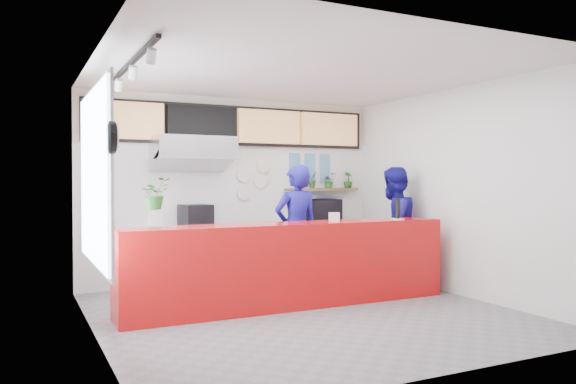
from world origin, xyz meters
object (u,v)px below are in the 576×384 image
object	(u,v)px
espresso_machine	(318,212)
staff_right	(393,227)
staff_center	(296,230)
service_counter	(291,265)
panini_oven	(196,217)
pepper_mill	(398,209)

from	to	relation	value
espresso_machine	staff_right	world-z (taller)	staff_right
espresso_machine	staff_center	distance (m)	1.59
espresso_machine	staff_center	xyz separation A→B (m)	(-1.03, -1.20, -0.18)
service_counter	panini_oven	size ratio (longest dim) A/B	10.47
espresso_machine	staff_right	xyz separation A→B (m)	(0.65, -1.23, -0.18)
pepper_mill	staff_right	bearing A→B (deg)	57.76
staff_center	staff_right	xyz separation A→B (m)	(1.68, -0.03, -0.01)
staff_center	espresso_machine	bearing A→B (deg)	-133.00
panini_oven	pepper_mill	xyz separation A→B (m)	(2.40, -1.89, 0.16)
panini_oven	pepper_mill	bearing A→B (deg)	-45.44
espresso_machine	staff_right	bearing A→B (deg)	-55.83
service_counter	espresso_machine	size ratio (longest dim) A/B	6.63
panini_oven	staff_right	distance (m)	3.08
staff_center	staff_right	bearing A→B (deg)	176.61
service_counter	staff_right	world-z (taller)	staff_right
staff_center	panini_oven	bearing A→B (deg)	-48.76
panini_oven	staff_center	bearing A→B (deg)	-53.72
espresso_machine	service_counter	bearing A→B (deg)	-122.03
panini_oven	pepper_mill	size ratio (longest dim) A/B	1.52
service_counter	staff_right	bearing A→B (deg)	15.45
staff_right	pepper_mill	xyz separation A→B (m)	(-0.42, -0.66, 0.32)
panini_oven	espresso_machine	size ratio (longest dim) A/B	0.63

